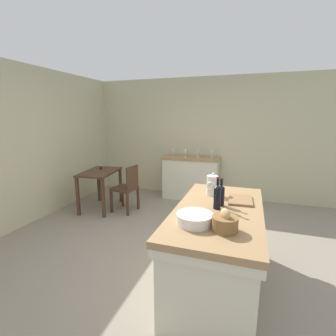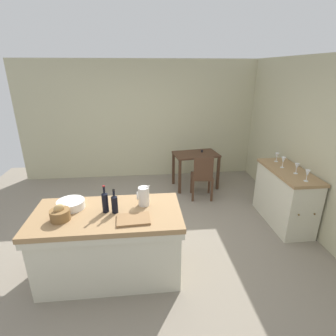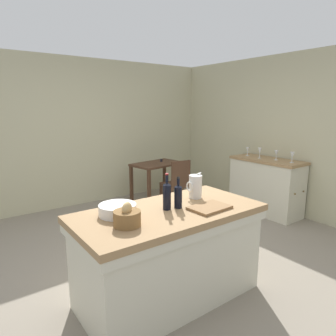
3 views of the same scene
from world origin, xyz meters
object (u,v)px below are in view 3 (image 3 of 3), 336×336
(wine_bottle_amber, at_px, (167,195))
(wine_glass_left, at_px, (276,153))
(wine_bottle_dark, at_px, (178,196))
(wine_glass_right, at_px, (248,150))
(writing_desk, at_px, (157,170))
(wash_bowl, at_px, (118,210))
(wine_glass_far_left, at_px, (292,155))
(wine_glass_middle, at_px, (260,151))
(wooden_chair, at_px, (177,183))
(island_table, at_px, (169,251))
(bread_basket, at_px, (127,217))
(side_cabinet, at_px, (266,186))
(cutting_board, at_px, (210,208))
(pitcher, at_px, (195,186))

(wine_bottle_amber, height_order, wine_glass_left, wine_bottle_amber)
(wine_bottle_dark, height_order, wine_glass_right, wine_bottle_dark)
(writing_desk, relative_size, wash_bowl, 3.04)
(wine_glass_far_left, relative_size, wine_glass_middle, 0.97)
(writing_desk, relative_size, wine_bottle_amber, 2.95)
(wooden_chair, distance_m, wine_glass_left, 1.69)
(island_table, relative_size, bread_basket, 8.04)
(bread_basket, relative_size, wine_bottle_dark, 0.74)
(writing_desk, relative_size, bread_basket, 4.59)
(island_table, xyz_separation_m, side_cabinet, (2.70, 0.92, -0.00))
(writing_desk, height_order, wine_bottle_amber, wine_bottle_amber)
(cutting_board, distance_m, wine_glass_far_left, 2.50)
(side_cabinet, height_order, cutting_board, side_cabinet)
(cutting_board, bearing_deg, wine_bottle_amber, 145.90)
(writing_desk, height_order, wine_glass_far_left, wine_glass_far_left)
(bread_basket, xyz_separation_m, wine_glass_far_left, (3.18, 0.60, 0.10))
(bread_basket, relative_size, wine_glass_right, 1.41)
(side_cabinet, height_order, pitcher, pitcher)
(bread_basket, distance_m, wine_bottle_dark, 0.59)
(wine_glass_middle, bearing_deg, wooden_chair, 142.82)
(pitcher, distance_m, wine_glass_left, 2.38)
(wine_bottle_amber, bearing_deg, wine_glass_right, 25.87)
(wine_bottle_amber, distance_m, wine_glass_middle, 2.85)
(pitcher, bearing_deg, wine_bottle_dark, -156.74)
(wine_glass_left, xyz_separation_m, wine_glass_middle, (-0.07, 0.27, 0.01))
(writing_desk, bearing_deg, wine_glass_far_left, -59.14)
(island_table, bearing_deg, wine_glass_left, 15.95)
(writing_desk, relative_size, wine_glass_middle, 5.59)
(wash_bowl, relative_size, wine_glass_left, 2.01)
(pitcher, bearing_deg, wine_glass_middle, 22.24)
(writing_desk, xyz_separation_m, wine_bottle_dark, (-1.44, -2.45, 0.35))
(wash_bowl, xyz_separation_m, bread_basket, (-0.05, -0.26, 0.02))
(wash_bowl, distance_m, cutting_board, 0.81)
(wash_bowl, distance_m, wine_glass_middle, 3.20)
(wine_glass_far_left, bearing_deg, wine_bottle_dark, -169.22)
(cutting_board, bearing_deg, writing_desk, 64.98)
(wash_bowl, distance_m, wine_glass_far_left, 3.15)
(wash_bowl, bearing_deg, island_table, -19.69)
(pitcher, distance_m, wine_glass_middle, 2.40)
(wine_bottle_dark, bearing_deg, bread_basket, -170.17)
(pitcher, height_order, wine_glass_middle, pitcher)
(writing_desk, distance_m, pitcher, 2.59)
(wine_glass_right, bearing_deg, wine_bottle_amber, -154.13)
(island_table, relative_size, cutting_board, 4.77)
(pitcher, xyz_separation_m, wash_bowl, (-0.85, 0.02, -0.07))
(bread_basket, bearing_deg, wine_bottle_amber, 14.91)
(cutting_board, bearing_deg, side_cabinet, 24.99)
(wooden_chair, height_order, bread_basket, bread_basket)
(wine_bottle_dark, bearing_deg, wine_glass_far_left, 10.78)
(pitcher, bearing_deg, side_cabinet, 19.03)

